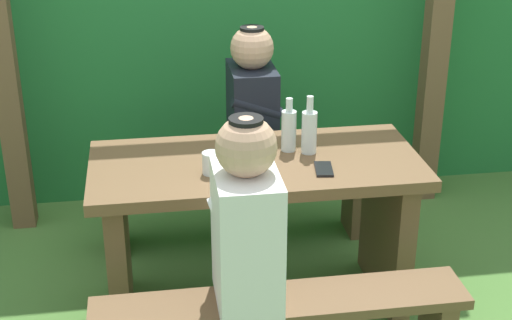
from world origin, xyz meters
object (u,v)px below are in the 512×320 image
object	(u,v)px
person_black_coat	(252,104)
drinking_glass	(211,163)
picnic_table	(256,208)
bottle_right	(289,129)
cell_phone	(324,169)
person_white_shirt	(246,221)
bench_far	(238,187)
bottle_left	(309,131)

from	to	relation	value
person_black_coat	drinking_glass	xyz separation A→B (m)	(-0.27, -0.70, 0.01)
picnic_table	drinking_glass	world-z (taller)	drinking_glass
bottle_right	cell_phone	xyz separation A→B (m)	(0.10, -0.23, -0.09)
picnic_table	cell_phone	size ratio (longest dim) A/B	10.00
person_white_shirt	bottle_right	distance (m)	0.74
person_white_shirt	drinking_glass	size ratio (longest dim) A/B	7.87
bench_far	person_white_shirt	distance (m)	1.28
person_white_shirt	bottle_right	xyz separation A→B (m)	(0.28, 0.68, 0.06)
picnic_table	person_black_coat	distance (m)	0.66
cell_phone	bottle_left	bearing A→B (deg)	104.49
person_white_shirt	drinking_glass	bearing A→B (deg)	98.45
person_black_coat	bottle_left	bearing A→B (deg)	-73.28
person_black_coat	bottle_right	xyz separation A→B (m)	(0.08, -0.51, 0.06)
drinking_glass	bottle_left	bearing A→B (deg)	19.04
bench_far	bottle_left	bearing A→B (deg)	-66.72
bench_far	person_white_shirt	size ratio (longest dim) A/B	1.95
bench_far	bottle_left	world-z (taller)	bottle_left
drinking_glass	cell_phone	distance (m)	0.46
drinking_glass	person_white_shirt	bearing A→B (deg)	-81.55
bench_far	drinking_glass	size ratio (longest dim) A/B	15.32
person_black_coat	bottle_left	size ratio (longest dim) A/B	2.81
picnic_table	bottle_left	distance (m)	0.41
bottle_right	cell_phone	size ratio (longest dim) A/B	1.70
picnic_table	person_white_shirt	size ratio (longest dim) A/B	1.95
drinking_glass	bottle_right	xyz separation A→B (m)	(0.35, 0.19, 0.05)
bench_far	bottle_left	size ratio (longest dim) A/B	5.47
person_black_coat	bottle_left	xyz separation A→B (m)	(0.16, -0.55, 0.06)
bottle_left	person_black_coat	bearing A→B (deg)	106.72
person_black_coat	cell_phone	size ratio (longest dim) A/B	5.14
bench_far	cell_phone	bearing A→B (deg)	-70.75
picnic_table	bench_far	bearing A→B (deg)	90.00
bottle_right	picnic_table	bearing A→B (deg)	-151.18
drinking_glass	cell_phone	xyz separation A→B (m)	(0.46, -0.04, -0.04)
picnic_table	bottle_right	size ratio (longest dim) A/B	5.89
bench_far	person_black_coat	xyz separation A→B (m)	(0.07, -0.00, 0.45)
drinking_glass	bottle_left	xyz separation A→B (m)	(0.44, 0.15, 0.06)
person_black_coat	bottle_left	distance (m)	0.58
bottle_left	picnic_table	bearing A→B (deg)	-168.82
person_black_coat	cell_phone	xyz separation A→B (m)	(0.19, -0.74, -0.03)
bottle_right	bottle_left	bearing A→B (deg)	-25.70
cell_phone	person_black_coat	bearing A→B (deg)	112.14
drinking_glass	bottle_left	world-z (taller)	bottle_left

